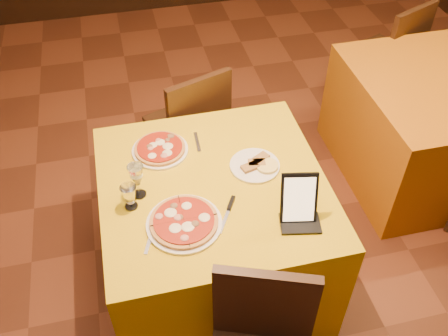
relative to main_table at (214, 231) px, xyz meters
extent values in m
cube|color=#5E2D19|center=(0.06, -0.12, -0.38)|extent=(6.00, 7.00, 0.01)
cube|color=gold|center=(0.00, 0.00, 0.00)|extent=(1.10, 1.10, 0.75)
cube|color=#AA5C0A|center=(1.61, 0.53, 0.00)|extent=(1.10, 1.10, 0.75)
cylinder|color=white|center=(-0.18, -0.22, 0.38)|extent=(0.34, 0.34, 0.01)
cylinder|color=#AD4C23|center=(-0.18, -0.22, 0.40)|extent=(0.31, 0.31, 0.02)
cylinder|color=white|center=(-0.22, 0.29, 0.38)|extent=(0.29, 0.29, 0.01)
cylinder|color=#AD4C23|center=(-0.22, 0.29, 0.40)|extent=(0.26, 0.26, 0.02)
cylinder|color=white|center=(0.23, 0.06, 0.38)|extent=(0.25, 0.25, 0.01)
cylinder|color=olive|center=(0.23, 0.06, 0.40)|extent=(0.16, 0.16, 0.02)
cube|color=black|center=(0.32, -0.29, 0.49)|extent=(0.18, 0.13, 0.23)
cube|color=#B0B0B7|center=(0.01, -0.23, 0.38)|extent=(0.11, 0.18, 0.01)
cube|color=silver|center=(-0.35, -0.28, 0.38)|extent=(0.07, 0.14, 0.01)
cube|color=#AAA9AF|center=(-0.02, 0.31, 0.38)|extent=(0.02, 0.16, 0.01)
camera|label=1|loc=(-0.34, -1.65, 2.12)|focal=40.00mm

